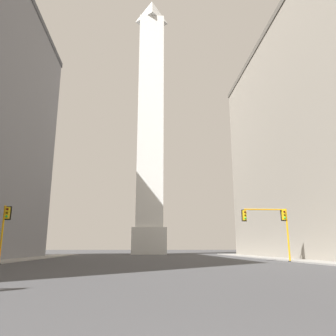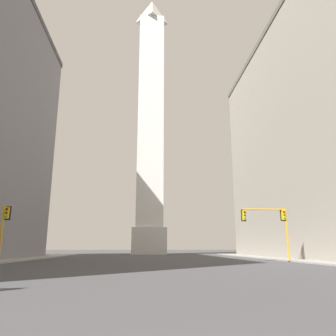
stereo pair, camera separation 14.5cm
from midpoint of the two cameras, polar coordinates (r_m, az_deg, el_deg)
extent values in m
cube|color=silver|center=(75.23, -3.43, -12.59)|extent=(7.62, 7.62, 5.75)
cube|color=silver|center=(81.34, -3.13, 8.77)|extent=(6.10, 6.10, 53.52)
pyramid|color=silver|center=(96.89, -2.87, 25.47)|extent=(6.10, 6.10, 6.70)
cylinder|color=orange|center=(34.87, -27.05, -10.27)|extent=(0.18, 0.18, 5.42)
cube|color=yellow|center=(34.88, -26.26, -7.03)|extent=(0.35, 0.35, 1.10)
cube|color=black|center=(35.05, -26.16, -7.06)|extent=(0.58, 0.04, 1.32)
sphere|color=#410907|center=(34.74, -26.31, -6.43)|extent=(0.22, 0.22, 0.22)
sphere|color=#483506|center=(34.71, -26.36, -6.99)|extent=(0.22, 0.22, 0.22)
sphere|color=green|center=(34.68, -26.42, -7.55)|extent=(0.22, 0.22, 0.22)
cylinder|color=orange|center=(39.45, 20.05, -10.87)|extent=(0.18, 0.18, 5.79)
cylinder|color=#262626|center=(39.45, 20.40, -14.99)|extent=(0.40, 0.40, 0.10)
cube|color=yellow|center=(39.47, 19.40, -7.72)|extent=(0.37, 0.37, 1.10)
cube|color=black|center=(39.62, 19.28, -7.75)|extent=(0.58, 0.09, 1.32)
sphere|color=#410907|center=(39.33, 19.50, -7.20)|extent=(0.22, 0.22, 0.22)
sphere|color=#483506|center=(39.30, 19.54, -7.69)|extent=(0.22, 0.22, 0.22)
sphere|color=green|center=(39.27, 19.58, -8.18)|extent=(0.22, 0.22, 0.22)
cylinder|color=orange|center=(38.73, 16.45, -6.94)|extent=(4.80, 0.14, 0.14)
sphere|color=orange|center=(39.64, 19.72, -6.85)|extent=(0.18, 0.18, 0.18)
cube|color=yellow|center=(37.89, 13.08, -8.03)|extent=(0.37, 0.37, 1.10)
cube|color=black|center=(38.05, 12.98, -8.06)|extent=(0.58, 0.09, 1.32)
sphere|color=#410907|center=(37.74, 13.17, -7.48)|extent=(0.22, 0.22, 0.22)
sphere|color=#483506|center=(37.71, 13.19, -8.00)|extent=(0.22, 0.22, 0.22)
sphere|color=green|center=(37.68, 13.22, -8.51)|extent=(0.22, 0.22, 0.22)
camera|label=1|loc=(0.07, -90.07, 0.02)|focal=35.00mm
camera|label=2|loc=(0.07, 89.93, -0.02)|focal=35.00mm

